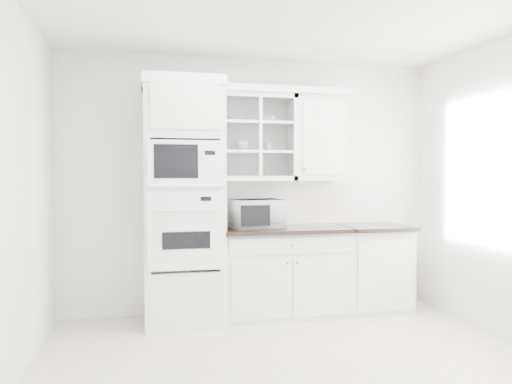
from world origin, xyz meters
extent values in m
cube|color=beige|center=(0.00, 0.00, 0.01)|extent=(4.00, 3.50, 0.01)
cube|color=white|center=(0.00, 1.74, 1.35)|extent=(4.00, 0.02, 2.70)
cube|color=white|center=(-1.99, 0.00, 1.35)|extent=(0.02, 3.50, 2.70)
cube|color=white|center=(0.00, 0.00, 2.69)|extent=(4.00, 3.50, 0.02)
cube|color=silver|center=(-0.75, 1.43, 1.20)|extent=(0.76, 0.65, 2.40)
cube|color=white|center=(-0.75, 1.09, 0.94)|extent=(0.70, 0.03, 0.72)
cube|color=black|center=(-0.75, 1.07, 0.86)|extent=(0.44, 0.01, 0.16)
cube|color=white|center=(-0.75, 1.09, 1.56)|extent=(0.70, 0.03, 0.43)
cube|color=black|center=(-0.84, 1.07, 1.58)|extent=(0.40, 0.01, 0.31)
cube|color=silver|center=(0.28, 1.45, 0.44)|extent=(1.30, 0.60, 0.88)
cube|color=black|center=(0.28, 1.42, 0.90)|extent=(1.32, 0.67, 0.04)
cube|color=silver|center=(1.28, 1.45, 0.44)|extent=(0.70, 0.60, 0.88)
cube|color=black|center=(1.28, 1.42, 0.90)|extent=(0.72, 0.67, 0.04)
cube|color=silver|center=(0.03, 1.58, 1.85)|extent=(0.80, 0.33, 0.90)
cube|color=silver|center=(0.03, 1.58, 1.70)|extent=(0.74, 0.29, 0.02)
cube|color=silver|center=(0.03, 1.58, 2.00)|extent=(0.74, 0.29, 0.02)
cube|color=silver|center=(0.71, 1.58, 1.85)|extent=(0.55, 0.33, 0.90)
cube|color=white|center=(-0.07, 1.56, 2.33)|extent=(2.14, 0.38, 0.07)
imported|color=white|center=(-0.01, 1.43, 1.07)|extent=(0.57, 0.50, 0.29)
imported|color=white|center=(-0.18, 1.58, 2.03)|extent=(0.24, 0.24, 0.05)
imported|color=white|center=(0.15, 1.60, 2.04)|extent=(0.23, 0.23, 0.06)
imported|color=white|center=(-0.12, 1.59, 1.76)|extent=(0.14, 0.14, 0.10)
imported|color=white|center=(0.15, 1.59, 1.76)|extent=(0.12, 0.12, 0.10)
camera|label=1|loc=(-1.11, -3.51, 1.46)|focal=35.00mm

